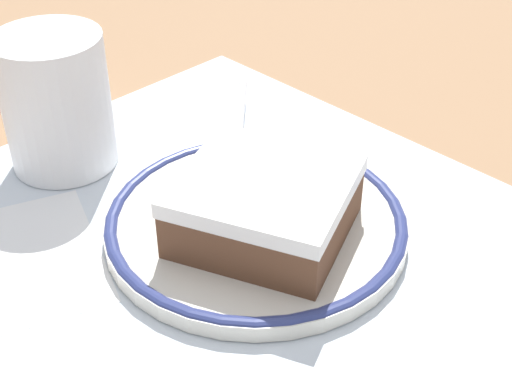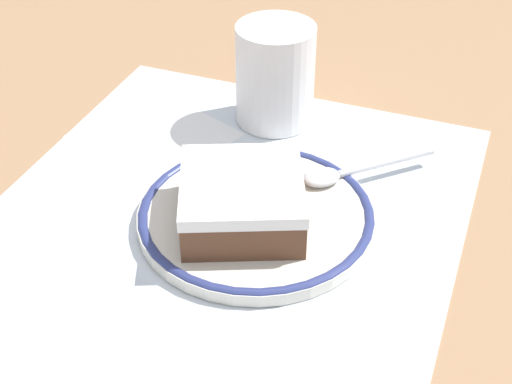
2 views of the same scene
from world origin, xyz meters
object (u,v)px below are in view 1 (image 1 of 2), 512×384
at_px(plate, 256,223).
at_px(cake_slice, 265,205).
at_px(cup, 58,109).
at_px(spoon, 238,138).

bearing_deg(plate, cake_slice, 155.00).
distance_m(plate, cup, 0.17).
bearing_deg(cake_slice, spoon, -34.67).
xyz_separation_m(cake_slice, spoon, (0.09, -0.06, -0.02)).
distance_m(cake_slice, spoon, 0.11).
xyz_separation_m(plate, cup, (0.16, 0.04, 0.04)).
bearing_deg(cup, cake_slice, -168.79).
bearing_deg(plate, cup, 14.39).
height_order(cake_slice, cup, cup).
relative_size(plate, spoon, 1.86).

